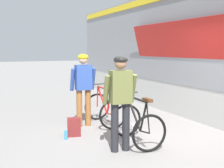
{
  "coord_description": "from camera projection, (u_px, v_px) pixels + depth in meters",
  "views": [
    {
      "loc": [
        -3.24,
        -4.84,
        1.88
      ],
      "look_at": [
        -0.38,
        1.37,
        1.05
      ],
      "focal_mm": 46.35,
      "sensor_mm": 36.0,
      "label": 1
    }
  ],
  "objects": [
    {
      "name": "water_bottle_by_the_backpack",
      "position": [
        66.0,
        135.0,
        6.03
      ],
      "size": [
        0.07,
        0.07,
        0.19
      ],
      "primitive_type": "cylinder",
      "color": "#338CCC",
      "rests_on": "ground"
    },
    {
      "name": "cyclist_far_in_blue",
      "position": [
        83.0,
        83.0,
        6.98
      ],
      "size": [
        0.62,
        0.33,
        1.76
      ],
      "color": "#935B2D",
      "rests_on": "ground"
    },
    {
      "name": "backpack_on_platform",
      "position": [
        74.0,
        127.0,
        6.26
      ],
      "size": [
        0.31,
        0.24,
        0.4
      ],
      "primitive_type": "cube",
      "rotation": [
        0.0,
        0.0,
        -0.24
      ],
      "color": "maroon",
      "rests_on": "ground"
    },
    {
      "name": "ground_plane",
      "position": [
        156.0,
        141.0,
        5.94
      ],
      "size": [
        80.0,
        80.0,
        0.0
      ],
      "primitive_type": "plane",
      "color": "gray"
    },
    {
      "name": "cyclist_near_in_olive",
      "position": [
        120.0,
        95.0,
        5.24
      ],
      "size": [
        0.63,
        0.35,
        1.76
      ],
      "color": "#232328",
      "rests_on": "ground"
    },
    {
      "name": "bicycle_far_red",
      "position": [
        105.0,
        109.0,
        7.21
      ],
      "size": [
        0.72,
        1.08,
        0.99
      ],
      "color": "black",
      "rests_on": "ground"
    },
    {
      "name": "bicycle_near_black",
      "position": [
        137.0,
        124.0,
        5.72
      ],
      "size": [
        0.76,
        1.1,
        0.99
      ],
      "color": "black",
      "rests_on": "ground"
    },
    {
      "name": "water_bottle_near_the_bikes",
      "position": [
        133.0,
        129.0,
        6.4
      ],
      "size": [
        0.08,
        0.08,
        0.23
      ],
      "primitive_type": "cylinder",
      "color": "silver",
      "rests_on": "ground"
    }
  ]
}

